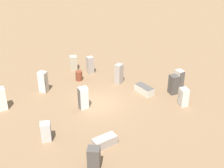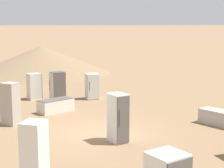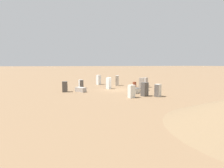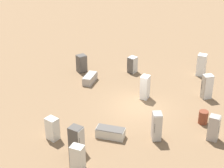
# 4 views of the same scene
# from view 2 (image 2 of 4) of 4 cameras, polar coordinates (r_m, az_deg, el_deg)

# --- Properties ---
(ground_plane) EXTENTS (1000.00, 1000.00, 0.00)m
(ground_plane) POSITION_cam_2_polar(r_m,az_deg,el_deg) (15.73, -2.44, -7.43)
(ground_plane) COLOR #846647
(dirt_mound) EXTENTS (12.44, 12.44, 2.42)m
(dirt_mound) POSITION_cam_2_polar(r_m,az_deg,el_deg) (34.24, -10.72, 3.67)
(dirt_mound) COLOR #7F6647
(dirt_mound) RESTS_ON ground_plane
(discarded_fridge_0) EXTENTS (0.94, 0.86, 1.56)m
(discarded_fridge_0) POSITION_cam_2_polar(r_m,az_deg,el_deg) (22.66, -11.75, -0.36)
(discarded_fridge_0) COLOR beige
(discarded_fridge_0) RESTS_ON ground_plane
(discarded_fridge_2) EXTENTS (0.92, 0.87, 1.91)m
(discarded_fridge_2) POSITION_cam_2_polar(r_m,az_deg,el_deg) (17.28, -15.25, -2.94)
(discarded_fridge_2) COLOR #A89E93
(discarded_fridge_2) RESTS_ON ground_plane
(discarded_fridge_3) EXTENTS (0.85, 0.77, 1.54)m
(discarded_fridge_3) POSITION_cam_2_polar(r_m,az_deg,el_deg) (22.31, -3.05, -0.36)
(discarded_fridge_3) COLOR silver
(discarded_fridge_3) RESTS_ON ground_plane
(discarded_fridge_4) EXTENTS (0.81, 0.90, 1.88)m
(discarded_fridge_4) POSITION_cam_2_polar(r_m,az_deg,el_deg) (14.31, 0.93, -5.22)
(discarded_fridge_4) COLOR white
(discarded_fridge_4) RESTS_ON ground_plane
(discarded_fridge_5) EXTENTS (0.96, 0.88, 1.73)m
(discarded_fridge_5) POSITION_cam_2_polar(r_m,az_deg,el_deg) (21.76, -8.30, -0.43)
(discarded_fridge_5) COLOR #4C4742
(discarded_fridge_5) RESTS_ON ground_plane
(discarded_fridge_6) EXTENTS (1.94, 1.70, 0.67)m
(discarded_fridge_6) POSITION_cam_2_polar(r_m,az_deg,el_deg) (19.39, -8.56, -3.26)
(discarded_fridge_6) COLOR beige
(discarded_fridge_6) RESTS_ON ground_plane
(discarded_fridge_7) EXTENTS (1.54, 1.81, 0.67)m
(discarded_fridge_7) POSITION_cam_2_polar(r_m,az_deg,el_deg) (17.43, 15.91, -4.97)
(discarded_fridge_7) COLOR #A89E93
(discarded_fridge_7) RESTS_ON ground_plane
(discarded_fridge_9) EXTENTS (0.80, 0.88, 1.92)m
(discarded_fridge_9) POSITION_cam_2_polar(r_m,az_deg,el_deg) (10.61, -11.69, -10.60)
(discarded_fridge_9) COLOR white
(discarded_fridge_9) RESTS_ON ground_plane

